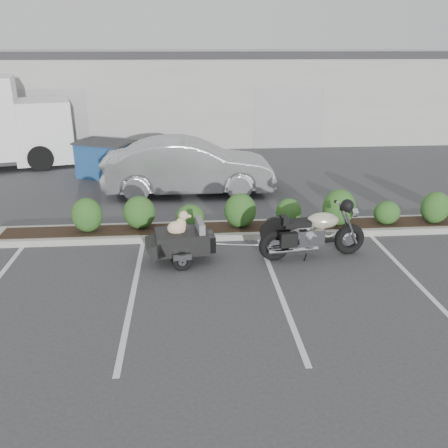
{
  "coord_description": "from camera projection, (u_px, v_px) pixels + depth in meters",
  "views": [
    {
      "loc": [
        -0.45,
        -8.42,
        4.3
      ],
      "look_at": [
        0.3,
        0.86,
        0.75
      ],
      "focal_mm": 38.0,
      "sensor_mm": 36.0,
      "label": 1
    }
  ],
  "objects": [
    {
      "name": "sedan",
      "position": [
        189.0,
        167.0,
        14.25
      ],
      "size": [
        5.07,
        1.77,
        1.67
      ],
      "primitive_type": "imported",
      "rotation": [
        0.0,
        0.0,
        1.57
      ],
      "color": "#ACACB3",
      "rests_on": "ground"
    },
    {
      "name": "building",
      "position": [
        193.0,
        91.0,
        24.53
      ],
      "size": [
        26.0,
        10.0,
        4.0
      ],
      "primitive_type": "cube",
      "color": "#9EA099",
      "rests_on": "ground"
    },
    {
      "name": "pet_trailer",
      "position": [
        181.0,
        240.0,
        9.84
      ],
      "size": [
        1.91,
        1.08,
        1.13
      ],
      "rotation": [
        0.0,
        0.0,
        0.11
      ],
      "color": "black",
      "rests_on": "ground"
    },
    {
      "name": "dumpster",
      "position": [
        106.0,
        159.0,
        16.15
      ],
      "size": [
        2.2,
        1.91,
        1.21
      ],
      "rotation": [
        0.0,
        0.0,
        -0.43
      ],
      "color": "navy",
      "rests_on": "ground"
    },
    {
      "name": "planter_kerb",
      "position": [
        248.0,
        230.0,
        11.51
      ],
      "size": [
        12.0,
        1.0,
        0.15
      ],
      "primitive_type": "cube",
      "color": "#9E9E93",
      "rests_on": "ground"
    },
    {
      "name": "ground",
      "position": [
        212.0,
        275.0,
        9.41
      ],
      "size": [
        90.0,
        90.0,
        0.0
      ],
      "primitive_type": "plane",
      "color": "#38383A",
      "rests_on": "ground"
    },
    {
      "name": "motorcycle",
      "position": [
        313.0,
        234.0,
        10.01
      ],
      "size": [
        2.37,
        0.87,
        1.36
      ],
      "rotation": [
        0.0,
        0.0,
        0.11
      ],
      "color": "black",
      "rests_on": "ground"
    }
  ]
}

